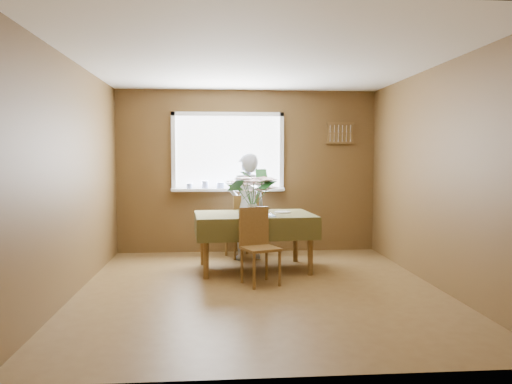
{
  "coord_description": "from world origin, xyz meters",
  "views": [
    {
      "loc": [
        -0.48,
        -5.46,
        1.47
      ],
      "look_at": [
        0.0,
        0.55,
        1.05
      ],
      "focal_mm": 35.0,
      "sensor_mm": 36.0,
      "label": 1
    }
  ],
  "objects": [
    {
      "name": "chair_far",
      "position": [
        -0.09,
        1.75,
        0.51
      ],
      "size": [
        0.51,
        0.51,
        0.93
      ],
      "rotation": [
        0.0,
        0.0,
        3.49
      ],
      "color": "brown",
      "rests_on": "floor"
    },
    {
      "name": "ceiling",
      "position": [
        0.0,
        0.0,
        2.5
      ],
      "size": [
        4.5,
        4.5,
        0.0
      ],
      "primitive_type": "plane",
      "rotation": [
        3.14,
        0.0,
        0.0
      ],
      "color": "white",
      "rests_on": "wall_back"
    },
    {
      "name": "floor",
      "position": [
        0.0,
        0.0,
        0.0
      ],
      "size": [
        4.5,
        4.5,
        0.0
      ],
      "primitive_type": "plane",
      "color": "brown",
      "rests_on": "ground"
    },
    {
      "name": "seated_woman",
      "position": [
        -0.04,
        1.67,
        0.76
      ],
      "size": [
        0.65,
        0.53,
        1.53
      ],
      "primitive_type": "imported",
      "rotation": [
        0.0,
        0.0,
        3.47
      ],
      "color": "white",
      "rests_on": "floor"
    },
    {
      "name": "wall_front",
      "position": [
        0.0,
        -2.25,
        1.25
      ],
      "size": [
        4.0,
        0.0,
        4.0
      ],
      "primitive_type": "plane",
      "rotation": [
        -1.57,
        0.0,
        0.0
      ],
      "color": "brown",
      "rests_on": "floor"
    },
    {
      "name": "wall_right",
      "position": [
        2.0,
        0.0,
        1.25
      ],
      "size": [
        0.0,
        4.5,
        4.5
      ],
      "primitive_type": "plane",
      "rotation": [
        1.57,
        0.0,
        -1.57
      ],
      "color": "brown",
      "rests_on": "floor"
    },
    {
      "name": "wall_back",
      "position": [
        0.0,
        2.25,
        1.25
      ],
      "size": [
        4.0,
        0.0,
        4.0
      ],
      "primitive_type": "plane",
      "rotation": [
        1.57,
        0.0,
        0.0
      ],
      "color": "brown",
      "rests_on": "floor"
    },
    {
      "name": "side_plate",
      "position": [
        0.39,
        1.06,
        0.75
      ],
      "size": [
        0.27,
        0.27,
        0.01
      ],
      "primitive_type": "cylinder",
      "rotation": [
        0.0,
        0.0,
        -0.32
      ],
      "color": "white",
      "rests_on": "dining_table"
    },
    {
      "name": "chair_near",
      "position": [
        -0.0,
        0.27,
        0.49
      ],
      "size": [
        0.49,
        0.49,
        0.89
      ],
      "rotation": [
        0.0,
        0.0,
        0.38
      ],
      "color": "brown",
      "rests_on": "floor"
    },
    {
      "name": "flower_bouquet",
      "position": [
        -0.03,
        0.72,
        1.08
      ],
      "size": [
        0.61,
        0.61,
        0.53
      ],
      "rotation": [
        0.0,
        0.0,
        -0.24
      ],
      "color": "white",
      "rests_on": "dining_table"
    },
    {
      "name": "window_assembly",
      "position": [
        -0.3,
        2.2,
        1.35
      ],
      "size": [
        1.72,
        0.2,
        1.22
      ],
      "color": "white",
      "rests_on": "wall_back"
    },
    {
      "name": "table_knife",
      "position": [
        0.2,
        0.78,
        0.75
      ],
      "size": [
        0.04,
        0.21,
        0.0
      ],
      "primitive_type": "cube",
      "rotation": [
        0.0,
        0.0,
        -0.11
      ],
      "color": "silver",
      "rests_on": "dining_table"
    },
    {
      "name": "spoon_rack",
      "position": [
        1.45,
        2.22,
        1.85
      ],
      "size": [
        0.44,
        0.05,
        0.33
      ],
      "color": "brown",
      "rests_on": "wall_back"
    },
    {
      "name": "dining_table",
      "position": [
        0.01,
        0.97,
        0.65
      ],
      "size": [
        1.59,
        1.14,
        0.75
      ],
      "rotation": [
        0.0,
        0.0,
        0.07
      ],
      "color": "brown",
      "rests_on": "floor"
    },
    {
      "name": "wall_left",
      "position": [
        -2.0,
        0.0,
        1.25
      ],
      "size": [
        0.0,
        4.5,
        4.5
      ],
      "primitive_type": "plane",
      "rotation": [
        1.57,
        0.0,
        1.57
      ],
      "color": "brown",
      "rests_on": "floor"
    }
  ]
}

